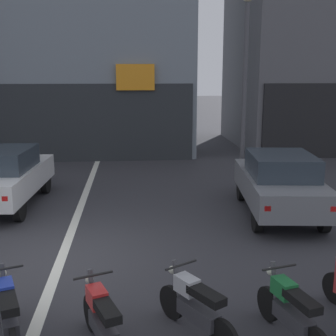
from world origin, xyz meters
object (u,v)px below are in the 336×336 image
at_px(car_grey_parked_kerbside, 279,182).
at_px(motorcycle_green_row_right_mid, 291,311).
at_px(car_white_crossing_near, 4,175).
at_px(motorcycle_silver_row_centre, 195,306).
at_px(motorcycle_red_row_left_mid, 102,320).
at_px(street_lamp, 245,70).
at_px(motorcycle_blue_row_leftmost, 8,312).

bearing_deg(car_grey_parked_kerbside, motorcycle_green_row_right_mid, -106.90).
bearing_deg(motorcycle_green_row_right_mid, car_white_crossing_near, 130.06).
distance_m(car_grey_parked_kerbside, motorcycle_green_row_right_mid, 5.66).
bearing_deg(motorcycle_silver_row_centre, motorcycle_red_row_left_mid, -168.86).
height_order(motorcycle_red_row_left_mid, motorcycle_green_row_right_mid, same).
bearing_deg(street_lamp, motorcycle_green_row_right_mid, -99.20).
relative_size(car_white_crossing_near, motorcycle_green_row_right_mid, 2.57).
distance_m(car_white_crossing_near, motorcycle_silver_row_centre, 7.87).
distance_m(car_white_crossing_near, motorcycle_blue_row_leftmost, 6.74).
xyz_separation_m(car_grey_parked_kerbside, street_lamp, (-0.35, 2.54, 2.83)).
bearing_deg(motorcycle_green_row_right_mid, motorcycle_red_row_left_mid, -179.49).
bearing_deg(motorcycle_blue_row_leftmost, motorcycle_red_row_left_mid, -13.01).
height_order(street_lamp, motorcycle_red_row_left_mid, street_lamp).
distance_m(car_white_crossing_near, motorcycle_red_row_left_mid, 7.47).
height_order(car_white_crossing_near, car_grey_parked_kerbside, same).
xyz_separation_m(motorcycle_silver_row_centre, motorcycle_green_row_right_mid, (1.30, -0.23, 0.00)).
relative_size(car_white_crossing_near, street_lamp, 0.70).
bearing_deg(car_white_crossing_near, car_grey_parked_kerbside, -10.52).
relative_size(car_grey_parked_kerbside, street_lamp, 0.71).
height_order(car_grey_parked_kerbside, street_lamp, street_lamp).
bearing_deg(motorcycle_blue_row_leftmost, street_lamp, 56.03).
xyz_separation_m(motorcycle_red_row_left_mid, motorcycle_green_row_right_mid, (2.58, 0.02, 0.00)).
bearing_deg(motorcycle_red_row_left_mid, car_white_crossing_near, 114.55).
height_order(car_grey_parked_kerbside, motorcycle_silver_row_centre, car_grey_parked_kerbside).
bearing_deg(motorcycle_silver_row_centre, motorcycle_green_row_right_mid, -10.10).
bearing_deg(car_grey_parked_kerbside, street_lamp, 97.96).
height_order(car_grey_parked_kerbside, motorcycle_green_row_right_mid, car_grey_parked_kerbside).
distance_m(car_white_crossing_near, motorcycle_green_row_right_mid, 8.84).
xyz_separation_m(car_grey_parked_kerbside, motorcycle_blue_row_leftmost, (-5.52, -5.12, -0.43)).
distance_m(motorcycle_silver_row_centre, motorcycle_green_row_right_mid, 1.32).
height_order(car_white_crossing_near, motorcycle_silver_row_centre, car_white_crossing_near).
height_order(car_white_crossing_near, street_lamp, street_lamp).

